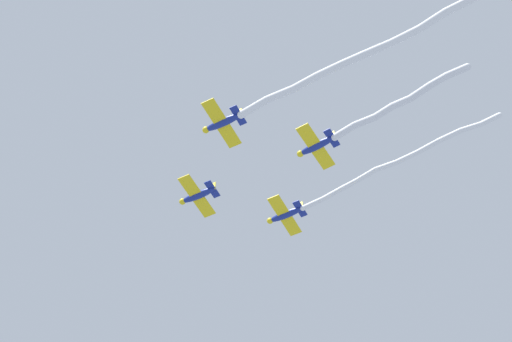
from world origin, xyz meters
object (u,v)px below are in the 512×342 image
at_px(airplane_lead, 197,196).
at_px(airplane_right_wing, 285,215).
at_px(airplane_left_wing, 222,123).
at_px(airplane_slot, 316,146).

xyz_separation_m(airplane_lead, airplane_right_wing, (-9.44, 5.51, 0.30)).
distance_m(airplane_lead, airplane_left_wing, 10.94).
xyz_separation_m(airplane_lead, airplane_left_wing, (5.51, 9.44, -0.40)).
relative_size(airplane_lead, airplane_left_wing, 1.00).
distance_m(airplane_right_wing, airplane_slot, 10.94).
height_order(airplane_left_wing, airplane_slot, airplane_slot).
distance_m(airplane_lead, airplane_slot, 15.46).
height_order(airplane_lead, airplane_right_wing, airplane_right_wing).
xyz_separation_m(airplane_left_wing, airplane_slot, (-9.45, 5.51, 0.20)).
height_order(airplane_right_wing, airplane_slot, airplane_right_wing).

